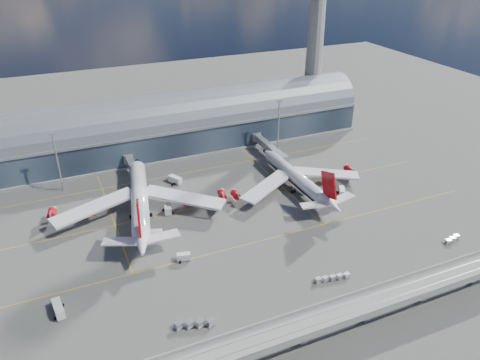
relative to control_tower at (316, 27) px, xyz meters
name	(u,v)px	position (x,y,z in m)	size (l,w,h in m)	color
ground	(224,232)	(-85.00, -83.00, -51.64)	(500.00, 500.00, 0.00)	#474744
taxi_lines	(204,203)	(-85.00, -60.89, -51.63)	(200.00, 80.12, 0.01)	gold
terminal	(164,128)	(-85.00, -5.01, -40.30)	(200.00, 30.00, 28.00)	#212A37
control_tower	(316,27)	(0.00, 0.00, 0.00)	(19.00, 19.00, 103.00)	gray
guideway	(303,326)	(-85.00, -138.00, -46.34)	(220.00, 8.50, 7.20)	gray
floodlight_mast_left	(57,161)	(-135.00, -28.00, -38.00)	(3.00, 0.70, 25.70)	gray
floodlight_mast_right	(278,125)	(-35.00, -28.00, -38.00)	(3.00, 0.70, 25.70)	gray
airliner_left	(139,201)	(-109.69, -59.70, -45.52)	(66.39, 69.91, 21.40)	white
airliner_right	(297,179)	(-45.67, -65.67, -46.71)	(57.16, 59.73, 18.99)	white
jet_bridge_left	(133,169)	(-105.75, -29.88, -46.46)	(4.40, 28.00, 7.25)	gray
jet_bridge_right	(268,146)	(-42.19, -31.82, -46.46)	(4.40, 32.00, 7.25)	gray
service_truck_0	(58,309)	(-142.50, -101.82, -50.12)	(3.18, 7.33, 2.94)	silver
service_truck_1	(184,257)	(-103.12, -92.73, -50.35)	(4.76, 3.00, 2.56)	silver
service_truck_2	(151,235)	(-110.01, -76.31, -50.07)	(8.61, 4.59, 3.00)	silver
service_truck_3	(342,191)	(-30.90, -76.82, -50.25)	(4.53, 5.94, 2.70)	silver
service_truck_4	(168,209)	(-99.77, -62.27, -50.04)	(3.81, 5.91, 3.16)	silver
service_truck_5	(175,180)	(-90.45, -40.17, -50.09)	(5.14, 6.63, 3.02)	silver
cargo_train_0	(195,324)	(-109.06, -121.87, -50.66)	(11.30, 4.87, 1.88)	gray
cargo_train_1	(332,278)	(-64.16, -120.41, -50.83)	(11.69, 3.41, 1.54)	gray
cargo_train_2	(452,239)	(-14.66, -119.64, -50.83)	(7.04, 2.87, 1.54)	gray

